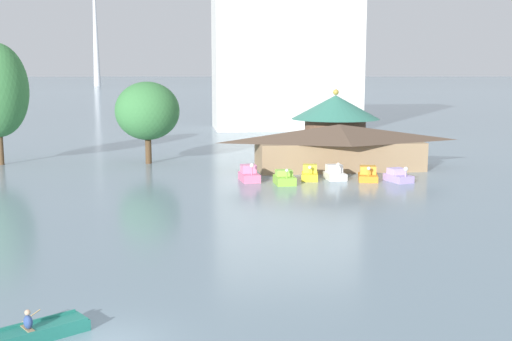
% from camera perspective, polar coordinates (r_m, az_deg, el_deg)
% --- Properties ---
extents(rowboat_with_rower, '(3.85, 3.38, 1.47)m').
position_cam_1_polar(rowboat_with_rower, '(25.91, -19.06, -13.52)').
color(rowboat_with_rower, '#237A6B').
rests_on(rowboat_with_rower, ground).
extents(pedal_boat_pink, '(1.79, 2.90, 1.78)m').
position_cam_1_polar(pedal_boat_pink, '(57.72, -0.63, -0.37)').
color(pedal_boat_pink, pink).
rests_on(pedal_boat_pink, ground).
extents(pedal_boat_lime, '(1.73, 2.50, 1.52)m').
position_cam_1_polar(pedal_boat_lime, '(56.20, 2.55, -0.72)').
color(pedal_boat_lime, '#8CCC3F').
rests_on(pedal_boat_lime, ground).
extents(pedal_boat_yellow, '(1.96, 2.53, 1.46)m').
position_cam_1_polar(pedal_boat_yellow, '(58.42, 4.83, -0.32)').
color(pedal_boat_yellow, yellow).
rests_on(pedal_boat_yellow, ground).
extents(pedal_boat_white, '(1.75, 2.50, 1.69)m').
position_cam_1_polar(pedal_boat_white, '(59.11, 7.04, -0.27)').
color(pedal_boat_white, white).
rests_on(pedal_boat_white, ground).
extents(pedal_boat_orange, '(2.30, 2.97, 1.44)m').
position_cam_1_polar(pedal_boat_orange, '(58.87, 9.97, -0.39)').
color(pedal_boat_orange, orange).
rests_on(pedal_boat_orange, ground).
extents(pedal_boat_lavender, '(2.23, 2.95, 1.50)m').
position_cam_1_polar(pedal_boat_lavender, '(58.86, 12.58, -0.50)').
color(pedal_boat_lavender, '#B299D8').
rests_on(pedal_boat_lavender, ground).
extents(boathouse, '(17.78, 6.68, 4.56)m').
position_cam_1_polar(boathouse, '(64.83, 7.43, 2.21)').
color(boathouse, '#9E7F5B').
rests_on(boathouse, ground).
extents(green_roof_pavilion, '(10.50, 10.50, 7.69)m').
position_cam_1_polar(green_roof_pavilion, '(77.04, 7.10, 4.58)').
color(green_roof_pavilion, brown).
rests_on(green_roof_pavilion, ground).
extents(shoreline_tree_mid, '(6.83, 6.83, 8.74)m').
position_cam_1_polar(shoreline_tree_mid, '(69.07, -9.68, 5.26)').
color(shoreline_tree_mid, brown).
rests_on(shoreline_tree_mid, ground).
extents(background_building_block, '(24.87, 12.27, 27.88)m').
position_cam_1_polar(background_building_block, '(110.06, 2.66, 11.05)').
color(background_building_block, silver).
rests_on(background_building_block, ground).
extents(distant_broadcast_tower, '(6.83, 6.83, 114.25)m').
position_cam_1_polar(distant_broadcast_tower, '(422.36, -14.24, 13.95)').
color(distant_broadcast_tower, silver).
rests_on(distant_broadcast_tower, ground).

